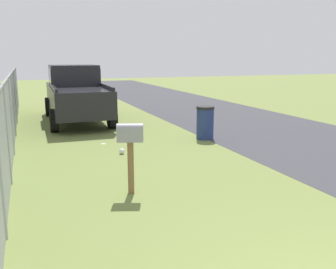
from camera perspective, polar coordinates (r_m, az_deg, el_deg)
name	(u,v)px	position (r m, az deg, el deg)	size (l,w,h in m)	color
road_asphalt	(325,146)	(11.19, 22.69, -1.60)	(60.00, 5.32, 0.01)	#38383D
mailbox	(130,138)	(6.61, -5.75, -0.58)	(0.34, 0.50, 1.27)	brown
pickup_truck	(76,92)	(14.69, -13.79, 6.31)	(5.49, 2.21, 2.09)	black
trash_bin	(205,123)	(11.20, 5.64, 1.81)	(0.53, 0.53, 0.97)	navy
fence_section	(12,108)	(11.21, -22.59, 3.78)	(16.74, 0.07, 1.93)	#9EA3A8
litter_bag_near_hydrant	(122,151)	(9.55, -7.00, -2.54)	(0.14, 0.14, 0.14)	silver
litter_wrapper_midfield_b	(103,144)	(10.74, -9.76, -1.38)	(0.12, 0.08, 0.01)	silver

